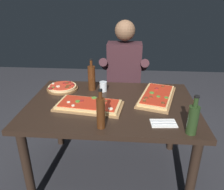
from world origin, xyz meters
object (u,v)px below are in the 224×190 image
object	(u,v)px
tumbler_near_camera	(103,86)
seated_diner	(124,74)
vinegar_bottle_green	(193,119)
dining_table	(112,113)
pizza_rectangular_front	(89,105)
pizza_rectangular_left	(157,96)
diner_chair	(124,91)
pizza_round_far	(62,87)
oil_bottle_amber	(101,112)
wine_bottle_dark	(92,78)

from	to	relation	value
tumbler_near_camera	seated_diner	xyz separation A→B (m)	(0.18, 0.49, -0.04)
vinegar_bottle_green	seated_diner	size ratio (longest dim) A/B	0.20
dining_table	pizza_rectangular_front	bearing A→B (deg)	-151.71
pizza_rectangular_front	pizza_rectangular_left	bearing A→B (deg)	21.40
tumbler_near_camera	diner_chair	bearing A→B (deg)	73.60
dining_table	vinegar_bottle_green	xyz separation A→B (m)	(0.55, -0.41, 0.20)
pizza_round_far	oil_bottle_amber	size ratio (longest dim) A/B	1.04
pizza_rectangular_left	oil_bottle_amber	world-z (taller)	oil_bottle_amber
diner_chair	tumbler_near_camera	bearing A→B (deg)	-106.40
pizza_round_far	vinegar_bottle_green	bearing A→B (deg)	-32.29
oil_bottle_amber	tumbler_near_camera	distance (m)	0.63
vinegar_bottle_green	dining_table	bearing A→B (deg)	143.82
vinegar_bottle_green	diner_chair	xyz separation A→B (m)	(-0.47, 1.26, -0.36)
wine_bottle_dark	seated_diner	bearing A→B (deg)	57.84
pizza_rectangular_left	seated_diner	size ratio (longest dim) A/B	0.44
pizza_rectangular_front	pizza_round_far	bearing A→B (deg)	132.19
pizza_rectangular_front	pizza_rectangular_left	size ratio (longest dim) A/B	0.96
pizza_round_far	pizza_rectangular_left	bearing A→B (deg)	-8.34
pizza_rectangular_front	dining_table	bearing A→B (deg)	28.29
pizza_round_far	wine_bottle_dark	world-z (taller)	wine_bottle_dark
pizza_rectangular_front	seated_diner	world-z (taller)	seated_diner
dining_table	diner_chair	xyz separation A→B (m)	(0.08, 0.86, -0.16)
vinegar_bottle_green	tumbler_near_camera	bearing A→B (deg)	135.04
pizza_rectangular_left	wine_bottle_dark	distance (m)	0.62
dining_table	seated_diner	distance (m)	0.75
oil_bottle_amber	dining_table	bearing A→B (deg)	83.93
vinegar_bottle_green	tumbler_near_camera	size ratio (longest dim) A/B	2.94
oil_bottle_amber	diner_chair	distance (m)	1.30
pizza_rectangular_left	diner_chair	xyz separation A→B (m)	(-0.31, 0.73, -0.27)
oil_bottle_amber	seated_diner	bearing A→B (deg)	83.74
pizza_rectangular_left	vinegar_bottle_green	distance (m)	0.56
diner_chair	seated_diner	bearing A→B (deg)	-90.00
dining_table	seated_diner	size ratio (longest dim) A/B	1.05
vinegar_bottle_green	tumbler_near_camera	world-z (taller)	vinegar_bottle_green
pizza_round_far	tumbler_near_camera	world-z (taller)	tumbler_near_camera
tumbler_near_camera	seated_diner	size ratio (longest dim) A/B	0.07
wine_bottle_dark	vinegar_bottle_green	distance (m)	1.02
oil_bottle_amber	diner_chair	size ratio (longest dim) A/B	0.33
oil_bottle_amber	pizza_round_far	bearing A→B (deg)	125.29
dining_table	oil_bottle_amber	distance (m)	0.44
pizza_rectangular_left	oil_bottle_amber	xyz separation A→B (m)	(-0.43, -0.51, 0.10)
pizza_round_far	oil_bottle_amber	distance (m)	0.79
dining_table	vinegar_bottle_green	distance (m)	0.72
wine_bottle_dark	pizza_rectangular_left	bearing A→B (deg)	-13.71
pizza_rectangular_left	pizza_rectangular_front	bearing A→B (deg)	-158.60
dining_table	wine_bottle_dark	size ratio (longest dim) A/B	4.65
oil_bottle_amber	seated_diner	distance (m)	1.13
pizza_rectangular_front	seated_diner	distance (m)	0.87
seated_diner	dining_table	bearing A→B (deg)	-96.35
pizza_round_far	oil_bottle_amber	xyz separation A→B (m)	(0.45, -0.64, 0.10)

